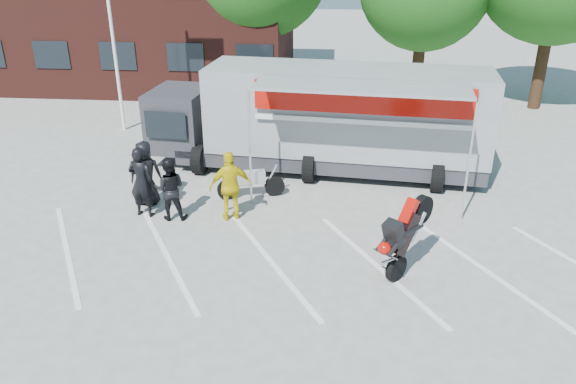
% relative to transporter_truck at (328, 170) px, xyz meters
% --- Properties ---
extents(ground, '(100.00, 100.00, 0.00)m').
position_rel_transporter_truck_xyz_m(ground, '(-1.37, -6.56, 0.00)').
color(ground, '#A8A8A2').
rests_on(ground, ground).
extents(parking_bay_lines, '(18.09, 13.33, 0.01)m').
position_rel_transporter_truck_xyz_m(parking_bay_lines, '(-1.37, -5.56, 0.01)').
color(parking_bay_lines, white).
rests_on(parking_bay_lines, ground).
extents(office_building, '(18.00, 8.00, 7.00)m').
position_rel_transporter_truck_xyz_m(office_building, '(-11.37, 11.44, 3.50)').
color(office_building, '#461B16').
rests_on(office_building, ground).
extents(transporter_truck, '(10.61, 5.89, 3.24)m').
position_rel_transporter_truck_xyz_m(transporter_truck, '(0.00, 0.00, 0.00)').
color(transporter_truck, '#919399').
rests_on(transporter_truck, ground).
extents(parked_motorcycle, '(2.05, 1.16, 1.02)m').
position_rel_transporter_truck_xyz_m(parked_motorcycle, '(-2.12, -2.20, 0.00)').
color(parked_motorcycle, silver).
rests_on(parked_motorcycle, ground).
extents(stunt_bike_rider, '(1.67, 1.77, 1.95)m').
position_rel_transporter_truck_xyz_m(stunt_bike_rider, '(1.99, -5.60, 0.00)').
color(stunt_bike_rider, black).
rests_on(stunt_bike_rider, ground).
extents(spectator_leather_a, '(0.94, 0.68, 1.79)m').
position_rel_transporter_truck_xyz_m(spectator_leather_a, '(-4.89, -2.84, 0.89)').
color(spectator_leather_a, black).
rests_on(spectator_leather_a, ground).
extents(spectator_leather_b, '(0.76, 0.57, 1.90)m').
position_rel_transporter_truck_xyz_m(spectator_leather_b, '(-4.76, -3.54, 0.95)').
color(spectator_leather_b, black).
rests_on(spectator_leather_b, ground).
extents(spectator_leather_c, '(0.89, 0.74, 1.68)m').
position_rel_transporter_truck_xyz_m(spectator_leather_c, '(-3.99, -3.66, 0.84)').
color(spectator_leather_c, black).
rests_on(spectator_leather_c, ground).
extents(spectator_hivis, '(1.18, 0.80, 1.85)m').
position_rel_transporter_truck_xyz_m(spectator_hivis, '(-2.43, -3.56, 0.93)').
color(spectator_hivis, yellow).
rests_on(spectator_hivis, ground).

